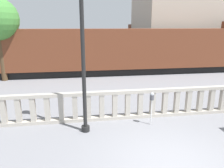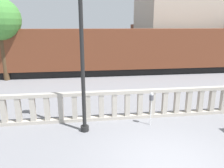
% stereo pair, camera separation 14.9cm
% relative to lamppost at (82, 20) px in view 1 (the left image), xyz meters
% --- Properties ---
extents(ground_plane, '(160.00, 160.00, 0.00)m').
position_rel_lamppost_xyz_m(ground_plane, '(2.35, -2.39, -3.99)').
color(ground_plane, slate).
extents(balustrade, '(17.09, 0.24, 1.25)m').
position_rel_lamppost_xyz_m(balustrade, '(2.35, 0.91, -3.37)').
color(balustrade, '#ADA599').
rests_on(balustrade, ground).
extents(lamppost, '(0.42, 0.42, 6.57)m').
position_rel_lamppost_xyz_m(lamppost, '(0.00, 0.00, 0.00)').
color(lamppost, black).
rests_on(lamppost, ground).
extents(parking_meter, '(0.17, 0.17, 1.35)m').
position_rel_lamppost_xyz_m(parking_meter, '(2.59, 0.17, -2.91)').
color(parking_meter, silver).
rests_on(parking_meter, ground).
extents(train_near, '(26.96, 2.66, 4.20)m').
position_rel_lamppost_xyz_m(train_near, '(2.47, 9.96, -2.11)').
color(train_near, black).
rests_on(train_near, ground).
extents(train_far, '(20.93, 3.07, 4.01)m').
position_rel_lamppost_xyz_m(train_far, '(-0.36, 22.00, -2.19)').
color(train_far, black).
rests_on(train_far, ground).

